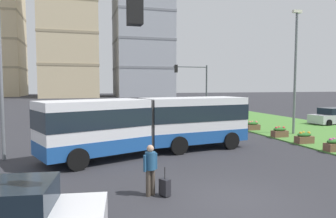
{
  "coord_description": "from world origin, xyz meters",
  "views": [
    {
      "loc": [
        -4.88,
        -8.93,
        3.75
      ],
      "look_at": [
        0.67,
        10.22,
        2.2
      ],
      "focal_mm": 33.3,
      "sensor_mm": 36.0,
      "label": 1
    }
  ],
  "objects_px": {
    "articulated_bus": "(151,123)",
    "streetlight_median": "(295,67)",
    "apartment_tower_westcentre": "(68,6)",
    "car_silver_hatch": "(332,117)",
    "flower_planter_4": "(253,126)",
    "flower_planter_2": "(304,138)",
    "streetlight_left": "(0,61)",
    "apartment_tower_centre": "(142,16)",
    "flower_planter_3": "(280,132)",
    "traffic_light_near_left": "(1,73)",
    "rolling_suitcase": "(165,187)",
    "traffic_light_far_right": "(196,82)",
    "flower_planter_1": "(335,145)",
    "pedestrian_crossing": "(150,166)",
    "car_maroon_sedan": "(67,113)"
  },
  "relations": [
    {
      "from": "streetlight_left",
      "to": "streetlight_median",
      "type": "relative_size",
      "value": 0.97
    },
    {
      "from": "streetlight_median",
      "to": "streetlight_left",
      "type": "bearing_deg",
      "value": -171.97
    },
    {
      "from": "articulated_bus",
      "to": "pedestrian_crossing",
      "type": "height_order",
      "value": "articulated_bus"
    },
    {
      "from": "flower_planter_2",
      "to": "flower_planter_4",
      "type": "bearing_deg",
      "value": 90.0
    },
    {
      "from": "pedestrian_crossing",
      "to": "traffic_light_near_left",
      "type": "bearing_deg",
      "value": -130.63
    },
    {
      "from": "streetlight_left",
      "to": "articulated_bus",
      "type": "bearing_deg",
      "value": -4.18
    },
    {
      "from": "car_maroon_sedan",
      "to": "traffic_light_near_left",
      "type": "relative_size",
      "value": 0.78
    },
    {
      "from": "flower_planter_1",
      "to": "flower_planter_3",
      "type": "height_order",
      "value": "same"
    },
    {
      "from": "car_silver_hatch",
      "to": "flower_planter_1",
      "type": "relative_size",
      "value": 4.18
    },
    {
      "from": "car_silver_hatch",
      "to": "apartment_tower_centre",
      "type": "bearing_deg",
      "value": 91.84
    },
    {
      "from": "articulated_bus",
      "to": "streetlight_median",
      "type": "relative_size",
      "value": 1.3
    },
    {
      "from": "car_silver_hatch",
      "to": "traffic_light_far_right",
      "type": "distance_m",
      "value": 13.58
    },
    {
      "from": "car_maroon_sedan",
      "to": "flower_planter_1",
      "type": "distance_m",
      "value": 25.25
    },
    {
      "from": "articulated_bus",
      "to": "car_maroon_sedan",
      "type": "relative_size",
      "value": 2.69
    },
    {
      "from": "flower_planter_3",
      "to": "traffic_light_near_left",
      "type": "relative_size",
      "value": 0.19
    },
    {
      "from": "car_maroon_sedan",
      "to": "streetlight_left",
      "type": "bearing_deg",
      "value": -98.1
    },
    {
      "from": "traffic_light_far_right",
      "to": "flower_planter_1",
      "type": "bearing_deg",
      "value": -84.5
    },
    {
      "from": "flower_planter_2",
      "to": "streetlight_left",
      "type": "relative_size",
      "value": 0.12
    },
    {
      "from": "rolling_suitcase",
      "to": "apartment_tower_centre",
      "type": "distance_m",
      "value": 96.35
    },
    {
      "from": "pedestrian_crossing",
      "to": "flower_planter_4",
      "type": "bearing_deg",
      "value": 47.08
    },
    {
      "from": "pedestrian_crossing",
      "to": "flower_planter_2",
      "type": "height_order",
      "value": "pedestrian_crossing"
    },
    {
      "from": "apartment_tower_centre",
      "to": "apartment_tower_westcentre",
      "type": "bearing_deg",
      "value": -176.76
    },
    {
      "from": "flower_planter_3",
      "to": "apartment_tower_westcentre",
      "type": "distance_m",
      "value": 86.72
    },
    {
      "from": "articulated_bus",
      "to": "flower_planter_4",
      "type": "xyz_separation_m",
      "value": [
        9.84,
        5.82,
        -1.23
      ]
    },
    {
      "from": "traffic_light_far_right",
      "to": "apartment_tower_centre",
      "type": "height_order",
      "value": "apartment_tower_centre"
    },
    {
      "from": "car_maroon_sedan",
      "to": "flower_planter_2",
      "type": "distance_m",
      "value": 23.33
    },
    {
      "from": "car_silver_hatch",
      "to": "apartment_tower_centre",
      "type": "height_order",
      "value": "apartment_tower_centre"
    },
    {
      "from": "traffic_light_near_left",
      "to": "traffic_light_far_right",
      "type": "distance_m",
      "value": 28.3
    },
    {
      "from": "flower_planter_3",
      "to": "traffic_light_near_left",
      "type": "height_order",
      "value": "traffic_light_near_left"
    },
    {
      "from": "apartment_tower_centre",
      "to": "flower_planter_2",
      "type": "bearing_deg",
      "value": -94.69
    },
    {
      "from": "articulated_bus",
      "to": "flower_planter_2",
      "type": "relative_size",
      "value": 10.91
    },
    {
      "from": "streetlight_left",
      "to": "pedestrian_crossing",
      "type": "bearing_deg",
      "value": -49.5
    },
    {
      "from": "rolling_suitcase",
      "to": "streetlight_left",
      "type": "xyz_separation_m",
      "value": [
        -6.37,
        7.13,
        4.58
      ]
    },
    {
      "from": "flower_planter_3",
      "to": "apartment_tower_westcentre",
      "type": "bearing_deg",
      "value": 101.13
    },
    {
      "from": "car_silver_hatch",
      "to": "apartment_tower_westcentre",
      "type": "bearing_deg",
      "value": 108.48
    },
    {
      "from": "apartment_tower_westcentre",
      "to": "flower_planter_2",
      "type": "bearing_deg",
      "value": -79.2
    },
    {
      "from": "car_silver_hatch",
      "to": "traffic_light_far_right",
      "type": "height_order",
      "value": "traffic_light_far_right"
    },
    {
      "from": "pedestrian_crossing",
      "to": "flower_planter_3",
      "type": "relative_size",
      "value": 1.58
    },
    {
      "from": "car_maroon_sedan",
      "to": "flower_planter_3",
      "type": "distance_m",
      "value": 21.47
    },
    {
      "from": "articulated_bus",
      "to": "apartment_tower_westcentre",
      "type": "relative_size",
      "value": 0.22
    },
    {
      "from": "rolling_suitcase",
      "to": "flower_planter_1",
      "type": "bearing_deg",
      "value": 19.95
    },
    {
      "from": "flower_planter_2",
      "to": "flower_planter_4",
      "type": "distance_m",
      "value": 6.03
    },
    {
      "from": "car_silver_hatch",
      "to": "flower_planter_2",
      "type": "relative_size",
      "value": 4.18
    },
    {
      "from": "traffic_light_near_left",
      "to": "streetlight_left",
      "type": "distance_m",
      "value": 11.36
    },
    {
      "from": "car_silver_hatch",
      "to": "streetlight_left",
      "type": "height_order",
      "value": "streetlight_left"
    },
    {
      "from": "car_silver_hatch",
      "to": "flower_planter_4",
      "type": "xyz_separation_m",
      "value": [
        -9.44,
        -1.53,
        -0.33
      ]
    },
    {
      "from": "traffic_light_far_right",
      "to": "flower_planter_2",
      "type": "bearing_deg",
      "value": -83.6
    },
    {
      "from": "car_silver_hatch",
      "to": "rolling_suitcase",
      "type": "relative_size",
      "value": 4.74
    },
    {
      "from": "pedestrian_crossing",
      "to": "flower_planter_3",
      "type": "height_order",
      "value": "pedestrian_crossing"
    },
    {
      "from": "pedestrian_crossing",
      "to": "streetlight_left",
      "type": "bearing_deg",
      "value": 130.5
    }
  ]
}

